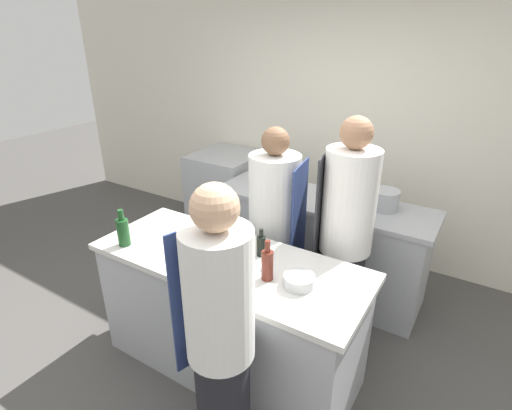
{
  "coord_description": "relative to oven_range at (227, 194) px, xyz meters",
  "views": [
    {
      "loc": [
        1.35,
        -1.81,
        2.29
      ],
      "look_at": [
        0.0,
        0.35,
        1.16
      ],
      "focal_mm": 28.0,
      "sensor_mm": 36.0,
      "label": 1
    }
  ],
  "objects": [
    {
      "name": "prep_counter",
      "position": [
        1.24,
        -1.71,
        -0.04
      ],
      "size": [
        1.87,
        0.73,
        0.91
      ],
      "color": "#A8AAAF",
      "rests_on": "ground_plane"
    },
    {
      "name": "bowl_prep_small",
      "position": [
        1.78,
        -1.73,
        0.45
      ],
      "size": [
        0.18,
        0.18,
        0.07
      ],
      "color": "#B7BABC",
      "rests_on": "prep_counter"
    },
    {
      "name": "bowl_mixing_large",
      "position": [
        0.88,
        -1.6,
        0.46
      ],
      "size": [
        0.21,
        0.21,
        0.08
      ],
      "color": "navy",
      "rests_on": "prep_counter"
    },
    {
      "name": "cutting_board",
      "position": [
        1.21,
        -1.8,
        0.42
      ],
      "size": [
        0.33,
        0.27,
        0.01
      ],
      "color": "tan",
      "rests_on": "prep_counter"
    },
    {
      "name": "bottle_wine",
      "position": [
        1.58,
        -1.77,
        0.52
      ],
      "size": [
        0.07,
        0.07,
        0.26
      ],
      "color": "#5B2319",
      "rests_on": "prep_counter"
    },
    {
      "name": "pass_counter",
      "position": [
        1.38,
        -0.46,
        -0.04
      ],
      "size": [
        1.95,
        0.61,
        0.91
      ],
      "color": "#A8AAAF",
      "rests_on": "ground_plane"
    },
    {
      "name": "ground_plane",
      "position": [
        1.24,
        -1.71,
        -0.49
      ],
      "size": [
        16.0,
        16.0,
        0.0
      ],
      "primitive_type": "plane",
      "color": "#4C4947"
    },
    {
      "name": "stockpot",
      "position": [
        1.89,
        -0.38,
        0.5
      ],
      "size": [
        0.24,
        0.24,
        0.17
      ],
      "color": "#A8AAAF",
      "rests_on": "pass_counter"
    },
    {
      "name": "chef_at_prep_near",
      "position": [
        1.62,
        -2.29,
        0.36
      ],
      "size": [
        0.39,
        0.38,
        1.7
      ],
      "rotation": [
        0.0,
        0.0,
        1.29
      ],
      "color": "black",
      "rests_on": "ground_plane"
    },
    {
      "name": "bottle_olive_oil",
      "position": [
        0.53,
        -1.94,
        0.52
      ],
      "size": [
        0.08,
        0.08,
        0.27
      ],
      "color": "#19471E",
      "rests_on": "prep_counter"
    },
    {
      "name": "oven_range",
      "position": [
        0.0,
        0.0,
        0.0
      ],
      "size": [
        0.71,
        0.75,
        0.99
      ],
      "color": "#A8AAAF",
      "rests_on": "ground_plane"
    },
    {
      "name": "chef_at_pass_far",
      "position": [
        1.8,
        -1.04,
        0.4
      ],
      "size": [
        0.41,
        0.39,
        1.79
      ],
      "rotation": [
        0.0,
        0.0,
        1.74
      ],
      "color": "black",
      "rests_on": "ground_plane"
    },
    {
      "name": "bottle_vinegar",
      "position": [
        1.41,
        -1.55,
        0.49
      ],
      "size": [
        0.06,
        0.06,
        0.19
      ],
      "color": "black",
      "rests_on": "prep_counter"
    },
    {
      "name": "chef_at_stove",
      "position": [
        1.24,
        -1.07,
        0.33
      ],
      "size": [
        0.43,
        0.41,
        1.66
      ],
      "rotation": [
        0.0,
        0.0,
        -1.41
      ],
      "color": "black",
      "rests_on": "ground_plane"
    },
    {
      "name": "wall_back",
      "position": [
        1.24,
        0.42,
        0.91
      ],
      "size": [
        8.0,
        0.06,
        2.8
      ],
      "color": "silver",
      "rests_on": "ground_plane"
    }
  ]
}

